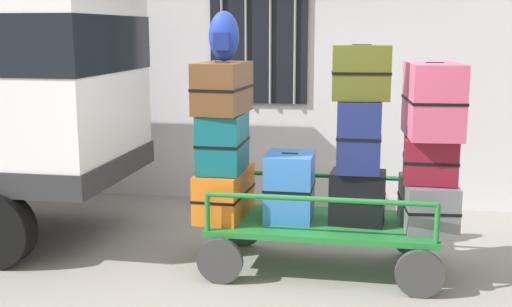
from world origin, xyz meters
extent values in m
plane|color=gray|center=(0.00, 0.00, 0.00)|extent=(40.00, 40.00, 0.00)
cube|color=silver|center=(0.00, 2.50, 2.50)|extent=(12.00, 0.30, 5.00)
cube|color=black|center=(-0.65, 2.33, 2.00)|extent=(1.20, 0.04, 1.50)
cylinder|color=gray|center=(-1.10, 2.29, 2.00)|extent=(0.03, 0.03, 1.50)
cylinder|color=gray|center=(-0.80, 2.29, 2.00)|extent=(0.03, 0.03, 1.50)
cylinder|color=gray|center=(-0.50, 2.29, 2.00)|extent=(0.03, 0.03, 1.50)
cylinder|color=gray|center=(-0.20, 2.29, 2.00)|extent=(0.03, 0.03, 1.50)
cube|color=#1E722D|center=(0.33, 0.08, 0.42)|extent=(1.98, 0.97, 0.05)
cylinder|color=#383838|center=(1.17, -0.42, 0.20)|extent=(0.40, 0.06, 0.40)
cylinder|color=#383838|center=(1.17, 0.58, 0.20)|extent=(0.40, 0.06, 0.40)
cylinder|color=#383838|center=(-0.50, -0.42, 0.20)|extent=(0.40, 0.06, 0.40)
cylinder|color=#383838|center=(-0.50, 0.58, 0.20)|extent=(0.40, 0.06, 0.40)
cylinder|color=#1E722D|center=(1.28, -0.36, 0.61)|extent=(0.04, 0.04, 0.32)
cylinder|color=#1E722D|center=(1.28, 0.52, 0.61)|extent=(0.04, 0.04, 0.32)
cylinder|color=#1E722D|center=(-0.62, -0.36, 0.61)|extent=(0.04, 0.04, 0.32)
cylinder|color=#1E722D|center=(-0.62, 0.52, 0.61)|extent=(0.04, 0.04, 0.32)
cylinder|color=#1E722D|center=(0.33, -0.36, 0.77)|extent=(1.90, 0.04, 0.04)
cylinder|color=#1E722D|center=(0.33, 0.52, 0.77)|extent=(1.90, 0.04, 0.04)
cube|color=orange|center=(-0.58, 0.11, 0.66)|extent=(0.42, 0.81, 0.43)
cube|color=black|center=(-0.58, 0.11, 0.66)|extent=(0.44, 0.82, 0.02)
cube|color=black|center=(-0.58, 0.11, 0.87)|extent=(0.14, 0.04, 0.02)
cube|color=#0F5960|center=(-0.58, 0.07, 1.15)|extent=(0.38, 0.61, 0.52)
cube|color=black|center=(-0.58, 0.07, 1.15)|extent=(0.39, 0.62, 0.02)
cube|color=black|center=(-0.58, 0.07, 1.40)|extent=(0.13, 0.03, 0.02)
cube|color=brown|center=(-0.58, 0.08, 1.64)|extent=(0.44, 0.70, 0.45)
cube|color=black|center=(-0.58, 0.08, 1.64)|extent=(0.45, 0.71, 0.02)
cube|color=black|center=(-0.58, 0.08, 1.85)|extent=(0.14, 0.04, 0.02)
cube|color=#3372C6|center=(0.03, 0.10, 0.75)|extent=(0.42, 0.50, 0.60)
cube|color=black|center=(0.03, 0.10, 0.75)|extent=(0.43, 0.51, 0.02)
cube|color=black|center=(0.03, 0.10, 1.05)|extent=(0.15, 0.03, 0.02)
cube|color=black|center=(0.64, 0.10, 0.68)|extent=(0.49, 0.39, 0.46)
cube|color=black|center=(0.64, 0.10, 0.68)|extent=(0.50, 0.40, 0.02)
cube|color=black|center=(0.64, 0.10, 0.91)|extent=(0.16, 0.04, 0.02)
cube|color=navy|center=(0.64, 0.05, 1.23)|extent=(0.37, 0.33, 0.62)
cube|color=black|center=(0.64, 0.05, 1.23)|extent=(0.38, 0.34, 0.02)
cube|color=black|center=(0.64, 0.05, 1.54)|extent=(0.13, 0.03, 0.02)
cube|color=#4C5119|center=(0.64, 0.06, 1.78)|extent=(0.50, 0.28, 0.47)
cube|color=black|center=(0.64, 0.06, 1.78)|extent=(0.51, 0.29, 0.02)
cube|color=black|center=(0.64, 0.06, 2.01)|extent=(0.16, 0.04, 0.02)
cube|color=slate|center=(1.24, 0.10, 0.65)|extent=(0.49, 0.75, 0.41)
cube|color=black|center=(1.24, 0.10, 0.65)|extent=(0.50, 0.76, 0.02)
cube|color=black|center=(1.24, 0.10, 0.85)|extent=(0.15, 0.04, 0.02)
cube|color=maroon|center=(1.24, 0.09, 1.05)|extent=(0.45, 0.49, 0.38)
cube|color=black|center=(1.24, 0.09, 1.05)|extent=(0.46, 0.50, 0.02)
cube|color=black|center=(1.24, 0.09, 1.24)|extent=(0.15, 0.03, 0.02)
cube|color=#CC4C72|center=(1.24, 0.11, 1.56)|extent=(0.49, 0.78, 0.62)
cube|color=black|center=(1.24, 0.11, 1.56)|extent=(0.50, 0.79, 0.02)
cube|color=black|center=(1.24, 0.11, 1.86)|extent=(0.15, 0.04, 0.02)
ellipsoid|color=navy|center=(-0.57, 0.13, 2.09)|extent=(0.27, 0.19, 0.44)
cube|color=navy|center=(-0.57, 0.03, 2.04)|extent=(0.14, 0.06, 0.15)
camera|label=1|loc=(0.75, -5.53, 2.14)|focal=45.39mm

